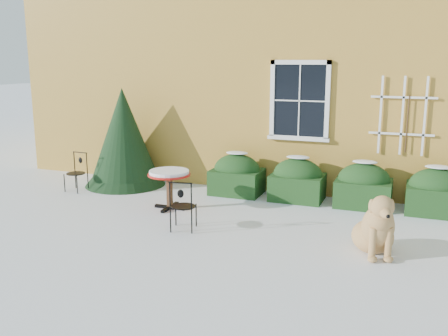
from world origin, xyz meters
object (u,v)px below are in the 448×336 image
at_px(patio_chair_near, 183,205).
at_px(dog, 376,229).
at_px(patio_chair_far, 77,172).
at_px(evergreen_shrub, 124,147).
at_px(bistro_table, 169,177).

height_order(patio_chair_near, dog, dog).
bearing_deg(patio_chair_near, patio_chair_far, -37.13).
relative_size(patio_chair_near, dog, 0.80).
xyz_separation_m(evergreen_shrub, bistro_table, (1.80, -1.32, -0.26)).
height_order(bistro_table, patio_chair_near, patio_chair_near).
relative_size(bistro_table, patio_chair_far, 0.97).
bearing_deg(bistro_table, dog, -14.14).
xyz_separation_m(patio_chair_far, dog, (6.36, -1.46, -0.02)).
distance_m(patio_chair_far, dog, 6.52).
distance_m(bistro_table, patio_chair_far, 2.55).
height_order(evergreen_shrub, patio_chair_far, evergreen_shrub).
height_order(bistro_table, patio_chair_far, patio_chair_far).
bearing_deg(bistro_table, patio_chair_far, 168.83).
height_order(evergreen_shrub, dog, evergreen_shrub).
distance_m(bistro_table, dog, 3.99).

